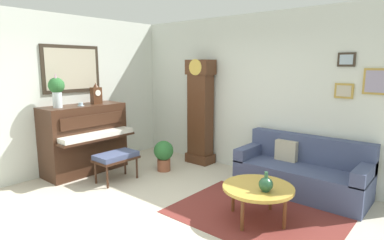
{
  "coord_description": "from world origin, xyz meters",
  "views": [
    {
      "loc": [
        2.86,
        -2.66,
        1.93
      ],
      "look_at": [
        -0.46,
        1.27,
        1.03
      ],
      "focal_mm": 29.84,
      "sensor_mm": 36.0,
      "label": 1
    }
  ],
  "objects": [
    {
      "name": "wall_left",
      "position": [
        -2.6,
        0.01,
        1.41
      ],
      "size": [
        0.13,
        4.9,
        2.8
      ],
      "color": "silver",
      "rests_on": "ground_plane"
    },
    {
      "name": "piano",
      "position": [
        -2.23,
        0.37,
        0.62
      ],
      "size": [
        0.87,
        1.44,
        1.22
      ],
      "color": "#3D2316",
      "rests_on": "ground_plane"
    },
    {
      "name": "wall_back",
      "position": [
        0.01,
        2.4,
        1.4
      ],
      "size": [
        5.3,
        0.13,
        2.8
      ],
      "color": "silver",
      "rests_on": "ground_plane"
    },
    {
      "name": "piano_bench",
      "position": [
        -1.41,
        0.44,
        0.41
      ],
      "size": [
        0.42,
        0.7,
        0.48
      ],
      "color": "#3D2316",
      "rests_on": "ground_plane"
    },
    {
      "name": "mantel_clock",
      "position": [
        -2.23,
        0.65,
        1.39
      ],
      "size": [
        0.13,
        0.18,
        0.38
      ],
      "color": "#4C2B19",
      "rests_on": "piano"
    },
    {
      "name": "couch",
      "position": [
        1.13,
        1.98,
        0.31
      ],
      "size": [
        1.9,
        0.8,
        0.84
      ],
      "color": "#424C70",
      "rests_on": "ground_plane"
    },
    {
      "name": "ground_plane",
      "position": [
        0.0,
        0.0,
        -0.05
      ],
      "size": [
        6.4,
        6.0,
        0.1
      ],
      "primitive_type": "cube",
      "color": "beige"
    },
    {
      "name": "flower_vase",
      "position": [
        -2.23,
        -0.09,
        1.54
      ],
      "size": [
        0.26,
        0.26,
        0.58
      ],
      "color": "silver",
      "rests_on": "piano"
    },
    {
      "name": "potted_plant",
      "position": [
        -1.18,
        1.32,
        0.32
      ],
      "size": [
        0.36,
        0.36,
        0.56
      ],
      "color": "#935138",
      "rests_on": "ground_plane"
    },
    {
      "name": "green_jug",
      "position": [
        1.21,
        0.65,
        0.53
      ],
      "size": [
        0.17,
        0.17,
        0.24
      ],
      "color": "#234C33",
      "rests_on": "coffee_table"
    },
    {
      "name": "teacup",
      "position": [
        -2.15,
        0.29,
        1.25
      ],
      "size": [
        0.12,
        0.12,
        0.06
      ],
      "color": "#ADC6D6",
      "rests_on": "piano"
    },
    {
      "name": "grandfather_clock",
      "position": [
        -0.98,
        2.14,
        0.96
      ],
      "size": [
        0.52,
        0.34,
        2.03
      ],
      "color": "#4C2B19",
      "rests_on": "ground_plane"
    },
    {
      "name": "coffee_table",
      "position": [
        1.07,
        0.74,
        0.41
      ],
      "size": [
        0.88,
        0.88,
        0.44
      ],
      "color": "gold",
      "rests_on": "ground_plane"
    },
    {
      "name": "area_rug",
      "position": [
        1.0,
        0.81,
        0.0
      ],
      "size": [
        2.1,
        1.5,
        0.01
      ],
      "primitive_type": "cube",
      "color": "maroon",
      "rests_on": "ground_plane"
    }
  ]
}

